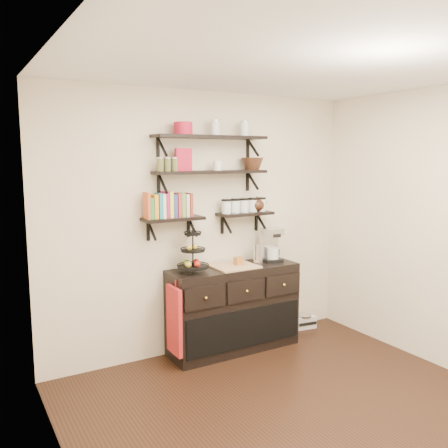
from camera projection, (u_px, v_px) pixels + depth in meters
floor at (312, 422)px, 3.67m from camera, size 3.50×3.50×0.00m
ceiling at (322, 61)px, 3.29m from camera, size 3.50×3.50×0.02m
back_wall at (205, 223)px, 4.98m from camera, size 3.50×0.02×2.70m
left_wall at (73, 283)px, 2.61m from camera, size 0.02×3.50×2.70m
shelf_top at (211, 137)px, 4.74m from camera, size 1.20×0.27×0.23m
shelf_mid at (211, 172)px, 4.79m from camera, size 1.20×0.27×0.23m
shelf_low_left at (173, 219)px, 4.65m from camera, size 0.60×0.25×0.23m
shelf_low_right at (245, 214)px, 5.07m from camera, size 0.60×0.25×0.23m
cookbooks at (168, 206)px, 4.61m from camera, size 0.43×0.15×0.26m
glass_canisters at (244, 206)px, 5.05m from camera, size 0.54×0.10×0.13m
sideboard at (234, 308)px, 5.01m from camera, size 1.40×0.50×0.92m
fruit_stand at (193, 257)px, 4.69m from camera, size 0.31×0.31×0.46m
candle at (239, 261)px, 4.97m from camera, size 0.08×0.08×0.08m
coffee_maker at (271, 245)px, 5.18m from camera, size 0.22×0.22×0.37m
thermal_carafe at (258, 254)px, 5.06m from camera, size 0.11×0.11×0.22m
apron at (174, 321)px, 4.55m from camera, size 0.04×0.29×0.67m
radio at (304, 321)px, 5.68m from camera, size 0.29×0.21×0.17m
recipe_box at (183, 160)px, 4.62m from camera, size 0.17×0.08×0.22m
walnut_bowl at (252, 164)px, 5.02m from camera, size 0.24×0.24×0.13m
ramekins at (217, 166)px, 4.81m from camera, size 0.09×0.09×0.10m
teapot at (257, 204)px, 5.13m from camera, size 0.22×0.17×0.16m
red_pot at (183, 128)px, 4.57m from camera, size 0.18×0.18×0.12m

